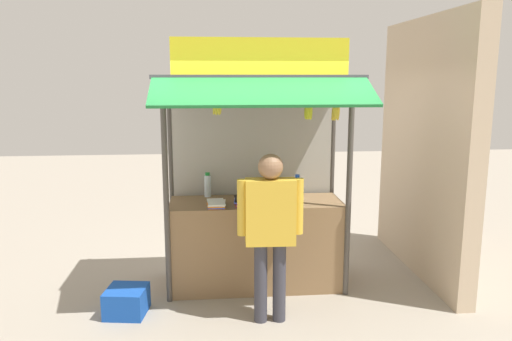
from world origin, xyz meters
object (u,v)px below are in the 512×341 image
banana_bunch_rightmost (309,111)px  banana_bunch_leftmost (335,112)px  magazine_stack_back_right (246,201)px  plastic_crate (127,301)px  banana_bunch_inner_right (217,107)px  water_bottle_rear_center (269,185)px  water_bottle_far_left (282,188)px  vendor_person (270,223)px  water_bottle_far_right (297,187)px  magazine_stack_mid_right (216,204)px  water_bottle_center (208,185)px

banana_bunch_rightmost → banana_bunch_leftmost: bearing=-0.2°
magazine_stack_back_right → plastic_crate: magazine_stack_back_right is taller
banana_bunch_inner_right → water_bottle_rear_center: bearing=47.4°
water_bottle_far_left → banana_bunch_leftmost: 1.18m
banana_bunch_inner_right → banana_bunch_rightmost: 0.91m
vendor_person → water_bottle_far_left: bearing=-102.1°
water_bottle_rear_center → plastic_crate: (-1.53, -0.80, -0.99)m
water_bottle_far_right → plastic_crate: 2.20m
magazine_stack_mid_right → banana_bunch_inner_right: size_ratio=1.22×
magazine_stack_mid_right → magazine_stack_back_right: 0.32m
banana_bunch_inner_right → banana_bunch_leftmost: bearing=0.0°
magazine_stack_mid_right → magazine_stack_back_right: size_ratio=1.02×
water_bottle_far_left → banana_bunch_inner_right: (-0.74, -0.61, 0.97)m
magazine_stack_back_right → banana_bunch_inner_right: banana_bunch_inner_right is taller
banana_bunch_inner_right → banana_bunch_rightmost: same height
water_bottle_far_left → water_bottle_rear_center: 0.15m
water_bottle_far_left → plastic_crate: (-1.67, -0.76, -0.95)m
magazine_stack_mid_right → banana_bunch_leftmost: size_ratio=0.98×
magazine_stack_back_right → banana_bunch_leftmost: size_ratio=0.96×
water_bottle_rear_center → banana_bunch_leftmost: (0.59, -0.65, 0.87)m
banana_bunch_leftmost → vendor_person: 1.30m
water_bottle_far_right → vendor_person: size_ratio=0.17×
water_bottle_center → banana_bunch_leftmost: (1.29, -0.72, 0.88)m
magazine_stack_mid_right → banana_bunch_rightmost: 1.39m
magazine_stack_mid_right → vendor_person: 0.85m
plastic_crate → water_bottle_rear_center: bearing=27.6°
water_bottle_rear_center → banana_bunch_inner_right: size_ratio=1.14×
water_bottle_rear_center → magazine_stack_back_right: (-0.29, -0.34, -0.10)m
magazine_stack_mid_right → banana_bunch_leftmost: bearing=-12.5°
banana_bunch_rightmost → plastic_crate: (-1.85, -0.15, -1.88)m
magazine_stack_mid_right → banana_bunch_rightmost: bearing=-15.9°
water_bottle_far_left → banana_bunch_rightmost: banana_bunch_rightmost is taller
banana_bunch_rightmost → water_bottle_rear_center: bearing=116.4°
water_bottle_center → magazine_stack_mid_right: water_bottle_center is taller
water_bottle_rear_center → magazine_stack_mid_right: bearing=-148.1°
banana_bunch_inner_right → vendor_person: 1.25m
magazine_stack_mid_right → banana_bunch_rightmost: banana_bunch_rightmost is taller
water_bottle_far_left → plastic_crate: water_bottle_far_left is taller
water_bottle_far_left → banana_bunch_leftmost: banana_bunch_leftmost is taller
water_bottle_far_left → magazine_stack_back_right: bearing=-144.8°
water_bottle_far_right → magazine_stack_mid_right: water_bottle_far_right is taller
water_bottle_far_right → magazine_stack_back_right: size_ratio=0.90×
water_bottle_rear_center → water_bottle_center: (-0.70, 0.07, -0.01)m
water_bottle_center → banana_bunch_inner_right: size_ratio=1.09×
water_bottle_far_right → magazine_stack_mid_right: (-0.92, -0.27, -0.10)m
banana_bunch_inner_right → banana_bunch_leftmost: 1.19m
magazine_stack_mid_right → banana_bunch_inner_right: (0.02, -0.27, 1.05)m
water_bottle_far_left → water_bottle_rear_center: (-0.15, 0.04, 0.03)m
banana_bunch_rightmost → vendor_person: banana_bunch_rightmost is taller
banana_bunch_leftmost → banana_bunch_rightmost: 0.27m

